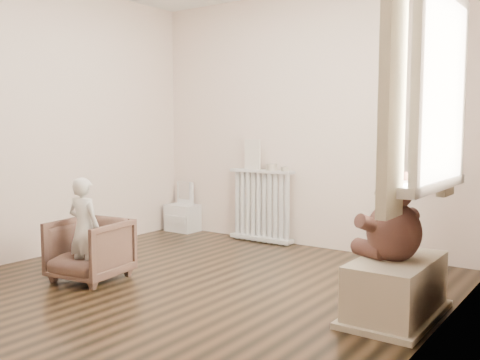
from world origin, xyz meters
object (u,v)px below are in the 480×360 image
Objects in this scene: radiator at (262,206)px; teddy_bear at (394,215)px; child at (84,228)px; plush_cat at (440,161)px; armchair at (90,250)px; toy_vanity at (183,208)px; toy_bench at (396,287)px.

teddy_bear is at bearing -36.60° from radiator.
plush_cat is at bearing -164.73° from child.
radiator is 2.41m from plush_cat.
armchair is (-0.34, -2.01, -0.14)m from radiator.
radiator is 1.39× the size of teddy_bear.
toy_vanity is 3.42m from plush_cat.
radiator is at bearing 165.68° from teddy_bear.
toy_bench is 2.92× the size of plush_cat.
teddy_bear reaches higher than child.
toy_bench is at bearing -24.41° from toy_vanity.
toy_bench is at bearing -172.18° from child.
toy_vanity is at bearing -178.43° from radiator.
child reaches higher than toy_vanity.
child is (0.00, -0.05, 0.18)m from armchair.
teddy_bear is (2.28, 0.56, 0.42)m from armchair.
toy_vanity is at bearing 156.86° from plush_cat.
teddy_bear is (1.94, -1.44, 0.28)m from radiator.
plush_cat is (0.16, 0.42, 0.33)m from teddy_bear.
toy_vanity is 2.12m from armchair.
teddy_bear is (2.28, 0.61, 0.24)m from child.
plush_cat reaches higher than radiator.
armchair is 1.95× the size of plush_cat.
armchair is 0.67× the size of child.
radiator is 2.09m from child.
plush_cat is (2.44, 0.99, 0.75)m from armchair.
armchair is at bearing -165.58° from toy_bench.
child is 2.71m from plush_cat.
toy_bench is (1.96, -1.42, -0.19)m from radiator.
radiator reaches higher than armchair.
child is at bearing -99.29° from radiator.
teddy_bear is 0.56m from plush_cat.
teddy_bear is at bearing -172.70° from child.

